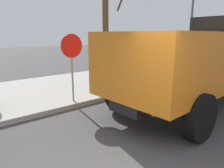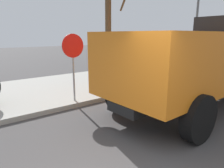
# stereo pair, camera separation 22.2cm
# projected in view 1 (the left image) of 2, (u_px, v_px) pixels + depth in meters

# --- Properties ---
(sidewalk_curb) EXTENTS (36.00, 5.00, 0.15)m
(sidewalk_curb) POSITION_uv_depth(u_px,v_px,m) (10.00, 97.00, 7.79)
(sidewalk_curb) COLOR #99968E
(sidewalk_curb) RESTS_ON ground
(stop_sign) EXTENTS (0.76, 0.08, 2.21)m
(stop_sign) POSITION_uv_depth(u_px,v_px,m) (72.00, 55.00, 6.70)
(stop_sign) COLOR gray
(stop_sign) RESTS_ON sidewalk_curb
(dump_truck_orange) EXTENTS (7.06, 2.93, 3.00)m
(dump_truck_orange) POSITION_uv_depth(u_px,v_px,m) (202.00, 57.00, 6.89)
(dump_truck_orange) COLOR orange
(dump_truck_orange) RESTS_ON ground
(bare_tree) EXTENTS (1.37, 1.46, 5.31)m
(bare_tree) POSITION_uv_depth(u_px,v_px,m) (106.00, 18.00, 8.44)
(bare_tree) COLOR #4C3823
(bare_tree) RESTS_ON sidewalk_curb
(street_light_pole) EXTENTS (0.12, 0.12, 6.49)m
(street_light_pole) POSITION_uv_depth(u_px,v_px,m) (192.00, 14.00, 10.97)
(street_light_pole) COLOR #595B5E
(street_light_pole) RESTS_ON sidewalk_curb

